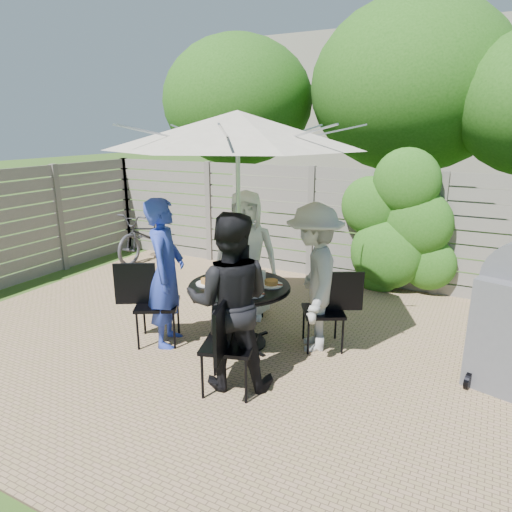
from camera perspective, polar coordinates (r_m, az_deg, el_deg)
The scene contains 22 objects.
backyard_envelope at distance 14.51m, azimuth 18.12°, elevation 15.75°, with size 60.00×60.00×5.00m.
patio_table at distance 5.21m, azimuth -2.09°, elevation -5.95°, with size 1.49×1.49×0.74m.
umbrella at distance 4.84m, azimuth -2.33°, elevation 15.51°, with size 3.55×3.55×2.62m.
chair_back at distance 6.19m, azimuth -1.16°, elevation -4.63°, with size 0.62×0.71×0.95m.
person_back at distance 5.89m, azimuth -1.28°, elevation 0.03°, with size 0.83×0.54×1.70m, color white.
chair_left at distance 5.48m, azimuth -12.27°, elevation -7.75°, with size 0.74×0.64×0.98m.
person_left at distance 5.24m, azimuth -11.19°, elevation -2.16°, with size 0.63×0.41×1.72m, color #283DAF.
chair_front at distance 4.44m, azimuth -3.42°, elevation -13.26°, with size 0.59×0.76×0.99m.
person_front at distance 4.32m, azimuth -3.29°, elevation -5.79°, with size 0.84×0.65×1.73m, color black.
chair_right at distance 5.30m, azimuth 8.50°, elevation -8.60°, with size 0.69×0.60×0.91m.
person_right at distance 5.08m, azimuth 7.23°, elevation -2.79°, with size 1.08×0.62×1.68m, color #A9A8A4.
plate_back at distance 5.46m, azimuth -1.72°, elevation -2.11°, with size 0.26×0.26×0.06m.
plate_left at distance 5.17m, azimuth -6.10°, elevation -3.25°, with size 0.26×0.26×0.06m.
plate_front at distance 4.79m, azimuth -2.57°, elevation -4.77°, with size 0.26×0.26×0.06m.
plate_right at distance 5.10m, azimuth 1.92°, elevation -3.45°, with size 0.26×0.26×0.06m.
plate_extra at distance 4.83m, azimuth -0.36°, elevation -4.58°, with size 0.24×0.24×0.06m.
glass_left at distance 5.04m, azimuth -5.19°, elevation -3.18°, with size 0.07×0.07×0.14m, color silver.
glass_front at distance 4.85m, azimuth -1.21°, elevation -3.89°, with size 0.07×0.07×0.14m, color silver.
glass_right at distance 5.19m, azimuth 0.85°, elevation -2.56°, with size 0.07×0.07×0.14m, color silver.
syrup_jug at distance 5.16m, azimuth -2.73°, elevation -2.57°, with size 0.09×0.09×0.16m, color #59280C.
coffee_cup at distance 5.31m, azimuth -0.80°, elevation -2.24°, with size 0.08×0.08×0.12m, color #C6B293.
bicycle at distance 8.96m, azimuth -13.25°, elevation 2.62°, with size 0.61×1.76×0.92m, color #333338.
Camera 1 is at (2.61, -4.00, 2.46)m, focal length 32.00 mm.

